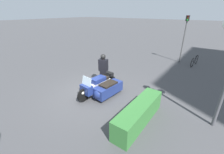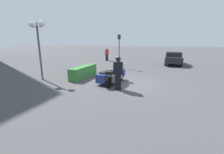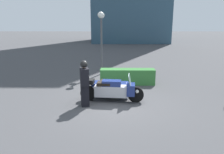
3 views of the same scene
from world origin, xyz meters
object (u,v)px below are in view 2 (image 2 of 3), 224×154
police_motorcycle (111,76)px  hedge_bush_curbside (84,72)px  twin_lamp_post (38,34)px  pedestrian_bystander (107,54)px  officer_rider (118,72)px  traffic_light_near (119,46)px  parked_car_background (173,58)px

police_motorcycle → hedge_bush_curbside: (0.72, 2.39, -0.06)m
twin_lamp_post → pedestrian_bystander: (11.14, -0.25, -2.13)m
officer_rider → traffic_light_near: size_ratio=0.57×
traffic_light_near → police_motorcycle: bearing=6.6°
pedestrian_bystander → parked_car_background: bearing=-125.9°
officer_rider → parked_car_background: (10.87, -3.06, -0.19)m
hedge_bush_curbside → traffic_light_near: size_ratio=0.90×
pedestrian_bystander → twin_lamp_post: bearing=146.8°
hedge_bush_curbside → pedestrian_bystander: bearing=12.3°
hedge_bush_curbside → twin_lamp_post: 3.81m
parked_car_background → pedestrian_bystander: pedestrian_bystander is taller
pedestrian_bystander → hedge_bush_curbside: bearing=160.3°
police_motorcycle → traffic_light_near: (5.44, 1.21, 1.63)m
traffic_light_near → parked_car_background: traffic_light_near is taller
officer_rider → traffic_light_near: bearing=-177.7°
twin_lamp_post → traffic_light_near: twin_lamp_post is taller
parked_car_background → traffic_light_near: bearing=130.7°
hedge_bush_curbside → twin_lamp_post: size_ratio=0.75×
police_motorcycle → traffic_light_near: bearing=17.4°
police_motorcycle → hedge_bush_curbside: police_motorcycle is taller
officer_rider → pedestrian_bystander: 12.61m
officer_rider → twin_lamp_post: bearing=-107.9°
officer_rider → pedestrian_bystander: size_ratio=1.03×
hedge_bush_curbside → officer_rider: bearing=-119.7°
officer_rider → parked_car_background: officer_rider is taller
police_motorcycle → twin_lamp_post: bearing=104.3°
twin_lamp_post → pedestrian_bystander: bearing=-1.3°
officer_rider → hedge_bush_curbside: 3.70m
officer_rider → hedge_bush_curbside: officer_rider is taller
twin_lamp_post → officer_rider: bearing=-93.2°
hedge_bush_curbside → traffic_light_near: traffic_light_near is taller
police_motorcycle → officer_rider: size_ratio=1.46×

